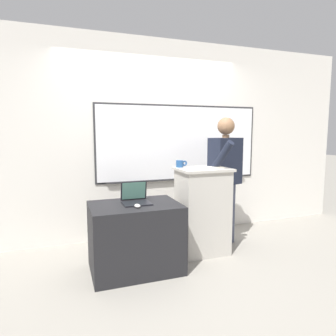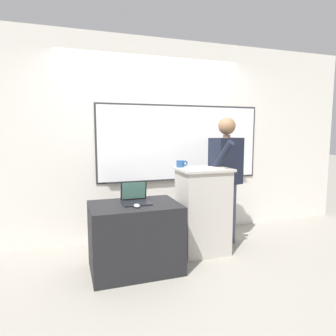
% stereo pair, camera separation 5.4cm
% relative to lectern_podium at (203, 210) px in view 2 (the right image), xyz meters
% --- Properties ---
extents(ground_plane, '(30.00, 30.00, 0.00)m').
position_rel_lectern_podium_xyz_m(ground_plane, '(-0.40, -0.45, -0.53)').
color(ground_plane, gray).
extents(back_wall, '(6.40, 0.17, 2.74)m').
position_rel_lectern_podium_xyz_m(back_wall, '(-0.38, 0.86, 0.84)').
color(back_wall, silver).
rests_on(back_wall, ground_plane).
extents(lectern_podium, '(0.62, 0.49, 1.04)m').
position_rel_lectern_podium_xyz_m(lectern_podium, '(0.00, 0.00, 0.00)').
color(lectern_podium, '#BCB7AD').
rests_on(lectern_podium, ground_plane).
extents(side_desk, '(0.94, 0.66, 0.72)m').
position_rel_lectern_podium_xyz_m(side_desk, '(-0.89, -0.19, -0.16)').
color(side_desk, black).
rests_on(side_desk, ground_plane).
extents(person_presenter, '(0.61, 0.63, 1.66)m').
position_rel_lectern_podium_xyz_m(person_presenter, '(0.39, 0.15, 0.44)').
color(person_presenter, '#474C60').
rests_on(person_presenter, ground_plane).
extents(laptop, '(0.29, 0.28, 0.22)m').
position_rel_lectern_podium_xyz_m(laptop, '(-0.87, -0.13, 0.26)').
color(laptop, black).
rests_on(laptop, side_desk).
extents(wireless_keyboard, '(0.40, 0.12, 0.02)m').
position_rel_lectern_podium_xyz_m(wireless_keyboard, '(0.02, -0.06, 0.53)').
color(wireless_keyboard, beige).
rests_on(wireless_keyboard, lectern_podium).
extents(computer_mouse_by_laptop, '(0.06, 0.10, 0.03)m').
position_rel_lectern_podium_xyz_m(computer_mouse_by_laptop, '(-0.90, -0.34, 0.21)').
color(computer_mouse_by_laptop, silver).
rests_on(computer_mouse_by_laptop, side_desk).
extents(coffee_mug, '(0.14, 0.09, 0.09)m').
position_rel_lectern_podium_xyz_m(coffee_mug, '(-0.23, 0.17, 0.56)').
color(coffee_mug, '#234C84').
rests_on(coffee_mug, lectern_podium).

